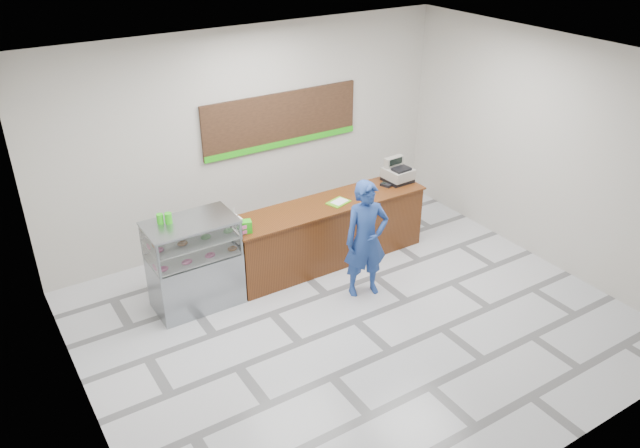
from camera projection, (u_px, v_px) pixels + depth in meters
floor at (356, 321)px, 8.59m from camera, size 7.00×7.00×0.00m
back_wall at (251, 137)px, 10.00m from camera, size 7.00×0.00×7.00m
ceiling at (364, 67)px, 6.94m from camera, size 7.00×7.00×0.00m
sales_counter at (328, 232)px, 9.76m from camera, size 3.26×0.76×1.03m
display_case at (194, 263)px, 8.64m from camera, size 1.22×0.72×1.33m
menu_board at (282, 121)px, 10.14m from camera, size 2.80×0.06×0.90m
cash_register at (397, 173)px, 10.17m from camera, size 0.43×0.45×0.39m
card_terminal at (386, 185)px, 10.04m from camera, size 0.14×0.19×0.04m
serving_tray at (339, 202)px, 9.51m from camera, size 0.39×0.33×0.02m
napkin_box at (237, 222)px, 8.84m from camera, size 0.14×0.14×0.11m
straw_cup at (234, 219)px, 8.90m from camera, size 0.09×0.09×0.13m
promo_box at (244, 227)px, 8.65m from camera, size 0.23×0.18×0.18m
donut_decal at (337, 205)px, 9.43m from camera, size 0.15×0.15×0.00m
green_cup_left at (160, 219)px, 8.25m from camera, size 0.09×0.09×0.14m
green_cup_right at (168, 218)px, 8.25m from camera, size 0.10×0.10×0.15m
customer at (366, 239)px, 8.81m from camera, size 0.73×0.58×1.76m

